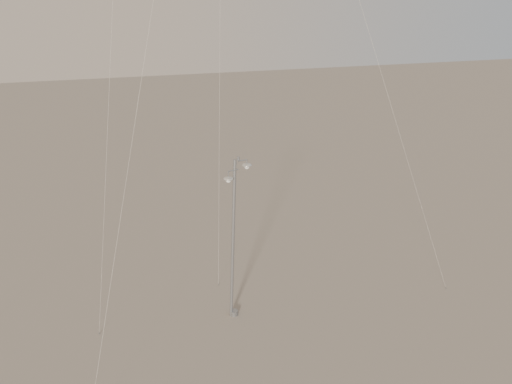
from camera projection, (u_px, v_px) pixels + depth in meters
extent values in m
plane|color=gray|center=(234.00, 372.00, 28.31)|extent=(160.00, 160.00, 0.00)
cylinder|color=#93979B|center=(234.00, 313.00, 32.84)|extent=(0.44, 0.44, 0.30)
cylinder|color=#93979B|center=(233.00, 242.00, 31.11)|extent=(0.54, 0.18, 9.47)
cylinder|color=#93979B|center=(238.00, 158.00, 29.38)|extent=(0.14, 0.14, 0.18)
cylinder|color=#93979B|center=(243.00, 160.00, 29.55)|extent=(0.50, 0.19, 0.07)
cylinder|color=#93979B|center=(247.00, 162.00, 29.72)|extent=(0.06, 0.06, 0.30)
ellipsoid|color=beige|center=(247.00, 165.00, 29.77)|extent=(0.52, 0.52, 0.18)
cylinder|color=#93979B|center=(233.00, 170.00, 29.47)|extent=(0.60, 0.24, 0.07)
cylinder|color=#93979B|center=(228.00, 175.00, 29.40)|extent=(0.06, 0.06, 0.40)
ellipsoid|color=beige|center=(228.00, 179.00, 29.47)|extent=(0.52, 0.52, 0.18)
cylinder|color=beige|center=(108.00, 111.00, 28.06)|extent=(3.34, 2.32, 24.08)
cylinder|color=#93979B|center=(99.00, 333.00, 31.18)|extent=(0.06, 0.06, 0.10)
cylinder|color=#93979B|center=(218.00, 284.00, 35.90)|extent=(0.06, 0.06, 0.10)
cylinder|color=beige|center=(125.00, 190.00, 24.27)|extent=(5.06, 5.76, 19.75)
cylinder|color=beige|center=(395.00, 118.00, 31.97)|extent=(7.57, 3.16, 21.46)
cylinder|color=#93979B|center=(446.00, 288.00, 35.51)|extent=(0.06, 0.06, 0.10)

